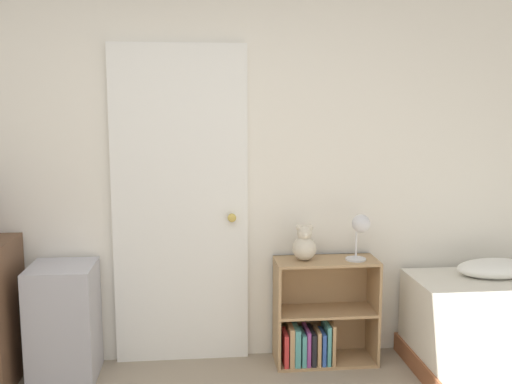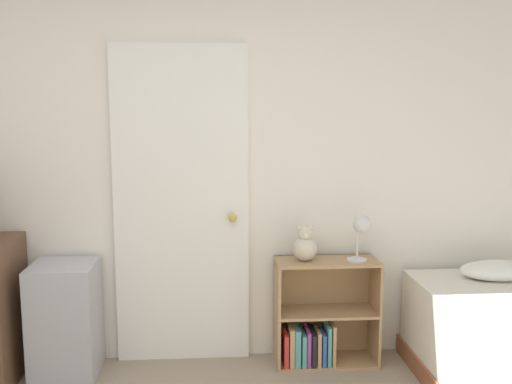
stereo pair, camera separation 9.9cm
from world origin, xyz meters
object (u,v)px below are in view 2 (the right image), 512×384
Objects in this scene: teddy_bear at (305,245)px; desk_lamp at (361,229)px; storage_bin at (66,320)px; bookshelf at (319,323)px.

teddy_bear is 0.78× the size of desk_lamp.
bookshelf is (1.59, 0.06, -0.09)m from storage_bin.
bookshelf is 2.30× the size of desk_lamp.
desk_lamp is at bearing -7.01° from teddy_bear.
bookshelf is 0.68m from desk_lamp.
desk_lamp is at bearing -10.72° from bookshelf.
teddy_bear reaches higher than storage_bin.
teddy_bear is (1.49, 0.06, 0.43)m from storage_bin.
teddy_bear is at bearing 2.25° from storage_bin.
storage_bin is at bearing -179.51° from desk_lamp.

